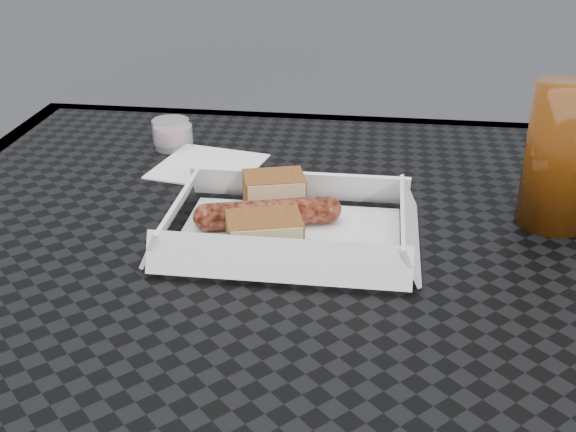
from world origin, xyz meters
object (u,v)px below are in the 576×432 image
Objects in this scene: patio_table at (261,301)px; food_tray at (289,237)px; drink_glass at (561,157)px; bratwurst at (268,213)px.

food_tray reaches higher than patio_table.
bratwurst is at bearing -169.61° from drink_glass.
food_tray is at bearing 4.98° from patio_table.
drink_glass is at bearing 13.81° from patio_table.
patio_table is at bearing -105.29° from bratwurst.
bratwurst is at bearing 145.12° from food_tray.
bratwurst is 0.99× the size of drink_glass.
patio_table is 0.10m from bratwurst.
food_tray is at bearing -34.88° from bratwurst.
patio_table is 0.34m from drink_glass.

